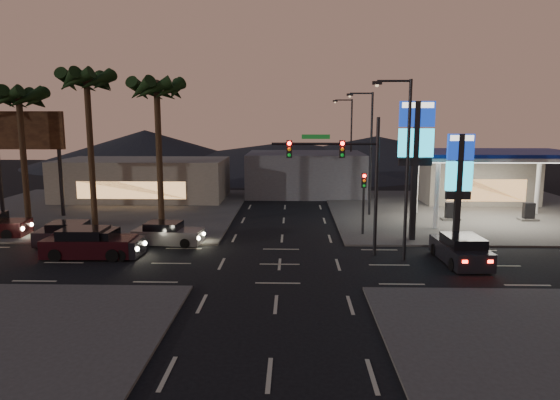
{
  "coord_description": "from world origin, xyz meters",
  "views": [
    {
      "loc": [
        0.72,
        -26.45,
        7.88
      ],
      "look_at": [
        -0.07,
        3.59,
        3.0
      ],
      "focal_mm": 32.0,
      "sensor_mm": 36.0,
      "label": 1
    }
  ],
  "objects_px": {
    "pylon_sign_tall": "(416,143)",
    "car_lane_b_front": "(167,234)",
    "pylon_sign_short": "(459,172)",
    "suv_station": "(461,250)",
    "traffic_signal_mast": "(346,166)",
    "gas_station": "(493,156)",
    "car_lane_b_mid": "(73,235)",
    "car_lane_a_front": "(99,244)",
    "car_lane_a_mid": "(89,244)"
  },
  "relations": [
    {
      "from": "traffic_signal_mast",
      "to": "suv_station",
      "type": "height_order",
      "value": "traffic_signal_mast"
    },
    {
      "from": "pylon_sign_tall",
      "to": "car_lane_a_front",
      "type": "relative_size",
      "value": 1.81
    },
    {
      "from": "gas_station",
      "to": "car_lane_a_mid",
      "type": "distance_m",
      "value": 29.44
    },
    {
      "from": "car_lane_a_front",
      "to": "car_lane_a_mid",
      "type": "xyz_separation_m",
      "value": [
        -0.58,
        -0.08,
        0.05
      ]
    },
    {
      "from": "pylon_sign_tall",
      "to": "car_lane_b_front",
      "type": "relative_size",
      "value": 1.99
    },
    {
      "from": "car_lane_a_front",
      "to": "gas_station",
      "type": "bearing_deg",
      "value": 22.01
    },
    {
      "from": "car_lane_b_mid",
      "to": "suv_station",
      "type": "xyz_separation_m",
      "value": [
        23.16,
        -3.31,
        0.04
      ]
    },
    {
      "from": "gas_station",
      "to": "car_lane_b_mid",
      "type": "bearing_deg",
      "value": -164.34
    },
    {
      "from": "car_lane_b_front",
      "to": "car_lane_b_mid",
      "type": "relative_size",
      "value": 0.95
    },
    {
      "from": "pylon_sign_tall",
      "to": "car_lane_b_mid",
      "type": "distance_m",
      "value": 22.45
    },
    {
      "from": "traffic_signal_mast",
      "to": "car_lane_b_mid",
      "type": "bearing_deg",
      "value": 173.79
    },
    {
      "from": "gas_station",
      "to": "pylon_sign_tall",
      "type": "height_order",
      "value": "pylon_sign_tall"
    },
    {
      "from": "gas_station",
      "to": "pylon_sign_tall",
      "type": "bearing_deg",
      "value": -139.09
    },
    {
      "from": "pylon_sign_tall",
      "to": "car_lane_a_mid",
      "type": "xyz_separation_m",
      "value": [
        -19.55,
        -4.28,
        -5.61
      ]
    },
    {
      "from": "gas_station",
      "to": "car_lane_a_front",
      "type": "height_order",
      "value": "gas_station"
    },
    {
      "from": "car_lane_a_front",
      "to": "car_lane_a_mid",
      "type": "height_order",
      "value": "car_lane_a_mid"
    },
    {
      "from": "car_lane_b_front",
      "to": "car_lane_b_mid",
      "type": "xyz_separation_m",
      "value": [
        -5.89,
        -0.44,
        0.03
      ]
    },
    {
      "from": "gas_station",
      "to": "traffic_signal_mast",
      "type": "relative_size",
      "value": 1.53
    },
    {
      "from": "gas_station",
      "to": "suv_station",
      "type": "relative_size",
      "value": 2.51
    },
    {
      "from": "pylon_sign_short",
      "to": "car_lane_a_mid",
      "type": "distance_m",
      "value": 22.63
    },
    {
      "from": "car_lane_b_mid",
      "to": "car_lane_a_front",
      "type": "bearing_deg",
      "value": -43.25
    },
    {
      "from": "pylon_sign_short",
      "to": "suv_station",
      "type": "xyz_separation_m",
      "value": [
        -1.0,
        -3.98,
        -3.92
      ]
    },
    {
      "from": "gas_station",
      "to": "car_lane_b_mid",
      "type": "height_order",
      "value": "gas_station"
    },
    {
      "from": "pylon_sign_short",
      "to": "car_lane_b_mid",
      "type": "xyz_separation_m",
      "value": [
        -24.16,
        -0.67,
        -3.96
      ]
    },
    {
      "from": "gas_station",
      "to": "car_lane_b_front",
      "type": "relative_size",
      "value": 2.69
    },
    {
      "from": "traffic_signal_mast",
      "to": "car_lane_b_mid",
      "type": "height_order",
      "value": "traffic_signal_mast"
    },
    {
      "from": "pylon_sign_tall",
      "to": "car_lane_a_front",
      "type": "bearing_deg",
      "value": -167.51
    },
    {
      "from": "pylon_sign_tall",
      "to": "traffic_signal_mast",
      "type": "distance_m",
      "value": 6.02
    },
    {
      "from": "pylon_sign_tall",
      "to": "car_lane_a_mid",
      "type": "bearing_deg",
      "value": -167.64
    },
    {
      "from": "car_lane_a_front",
      "to": "suv_station",
      "type": "distance_m",
      "value": 20.49
    },
    {
      "from": "car_lane_b_mid",
      "to": "gas_station",
      "type": "bearing_deg",
      "value": 15.66
    },
    {
      "from": "car_lane_b_front",
      "to": "suv_station",
      "type": "relative_size",
      "value": 0.93
    },
    {
      "from": "pylon_sign_tall",
      "to": "car_lane_b_front",
      "type": "bearing_deg",
      "value": -175.54
    },
    {
      "from": "suv_station",
      "to": "car_lane_a_mid",
      "type": "bearing_deg",
      "value": 178.1
    },
    {
      "from": "car_lane_a_front",
      "to": "car_lane_b_mid",
      "type": "distance_m",
      "value": 3.69
    },
    {
      "from": "traffic_signal_mast",
      "to": "car_lane_a_mid",
      "type": "xyz_separation_m",
      "value": [
        -14.81,
        -0.77,
        -4.44
      ]
    },
    {
      "from": "car_lane_a_mid",
      "to": "car_lane_a_front",
      "type": "bearing_deg",
      "value": 8.17
    },
    {
      "from": "car_lane_b_front",
      "to": "suv_station",
      "type": "xyz_separation_m",
      "value": [
        17.27,
        -3.76,
        0.07
      ]
    },
    {
      "from": "gas_station",
      "to": "pylon_sign_tall",
      "type": "distance_m",
      "value": 10.01
    },
    {
      "from": "pylon_sign_tall",
      "to": "car_lane_a_mid",
      "type": "relative_size",
      "value": 1.71
    },
    {
      "from": "car_lane_a_mid",
      "to": "gas_station",
      "type": "bearing_deg",
      "value": 21.74
    },
    {
      "from": "traffic_signal_mast",
      "to": "suv_station",
      "type": "xyz_separation_m",
      "value": [
        6.25,
        -1.47,
        -4.49
      ]
    },
    {
      "from": "gas_station",
      "to": "car_lane_b_front",
      "type": "xyz_separation_m",
      "value": [
        -23.26,
        -7.73,
        -4.41
      ]
    },
    {
      "from": "gas_station",
      "to": "pylon_sign_short",
      "type": "height_order",
      "value": "pylon_sign_short"
    },
    {
      "from": "pylon_sign_tall",
      "to": "pylon_sign_short",
      "type": "xyz_separation_m",
      "value": [
        2.5,
        -1.0,
        -1.74
      ]
    },
    {
      "from": "traffic_signal_mast",
      "to": "car_lane_b_front",
      "type": "bearing_deg",
      "value": 168.29
    },
    {
      "from": "car_lane_a_mid",
      "to": "car_lane_b_front",
      "type": "height_order",
      "value": "car_lane_a_mid"
    },
    {
      "from": "pylon_sign_short",
      "to": "car_lane_a_front",
      "type": "bearing_deg",
      "value": -171.52
    },
    {
      "from": "pylon_sign_tall",
      "to": "car_lane_b_front",
      "type": "height_order",
      "value": "pylon_sign_tall"
    },
    {
      "from": "car_lane_a_front",
      "to": "car_lane_b_mid",
      "type": "relative_size",
      "value": 1.04
    }
  ]
}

